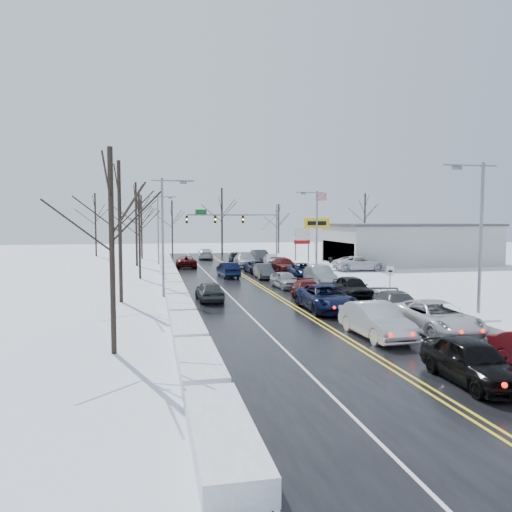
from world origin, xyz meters
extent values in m
plane|color=silver|center=(0.00, 0.00, 0.00)|extent=(160.00, 160.00, 0.00)
cube|color=black|center=(0.00, 2.00, 0.01)|extent=(14.00, 84.00, 0.01)
cube|color=white|center=(-7.60, 2.00, 0.00)|extent=(1.60, 72.00, 0.69)
cube|color=white|center=(7.60, 2.00, 0.00)|extent=(1.60, 72.00, 0.69)
cylinder|color=slate|center=(8.50, 28.00, 4.00)|extent=(0.24, 0.24, 8.00)
cylinder|color=slate|center=(2.00, 28.00, 6.50)|extent=(13.00, 0.18, 0.18)
cylinder|color=slate|center=(7.30, 28.00, 5.40)|extent=(2.33, 0.10, 2.33)
cube|color=#0C591E|center=(-2.50, 28.00, 6.90)|extent=(1.60, 0.08, 0.70)
cube|color=black|center=(3.50, 28.00, 5.85)|extent=(0.32, 0.25, 1.05)
sphere|color=#3F0705|center=(3.50, 27.84, 6.15)|extent=(0.20, 0.20, 0.20)
sphere|color=orange|center=(3.50, 27.84, 5.85)|extent=(0.22, 0.22, 0.22)
sphere|color=black|center=(3.50, 27.84, 5.55)|extent=(0.20, 0.20, 0.20)
cube|color=black|center=(-0.50, 28.00, 5.85)|extent=(0.32, 0.25, 1.05)
sphere|color=#3F0705|center=(-0.50, 27.84, 6.15)|extent=(0.20, 0.20, 0.20)
sphere|color=orange|center=(-0.50, 27.84, 5.85)|extent=(0.22, 0.22, 0.22)
sphere|color=black|center=(-0.50, 27.84, 5.55)|extent=(0.20, 0.20, 0.20)
cube|color=black|center=(-4.50, 28.00, 5.85)|extent=(0.32, 0.25, 1.05)
sphere|color=#3F0705|center=(-4.50, 27.84, 6.15)|extent=(0.20, 0.20, 0.20)
sphere|color=orange|center=(-4.50, 27.84, 5.85)|extent=(0.22, 0.22, 0.22)
sphere|color=black|center=(-4.50, 27.84, 5.55)|extent=(0.20, 0.20, 0.20)
cylinder|color=slate|center=(10.50, 16.00, 2.80)|extent=(0.20, 0.20, 5.60)
cube|color=yellow|center=(10.50, 16.00, 5.40)|extent=(3.20, 0.30, 1.20)
cube|color=black|center=(10.50, 15.83, 5.40)|extent=(2.40, 0.04, 0.50)
cylinder|color=slate|center=(9.60, 22.00, 2.00)|extent=(0.16, 0.16, 4.00)
cylinder|color=slate|center=(11.40, 22.00, 2.00)|extent=(0.16, 0.16, 4.00)
cube|color=white|center=(10.50, 22.00, 4.30)|extent=(2.20, 0.22, 0.70)
cube|color=white|center=(10.50, 22.00, 3.50)|extent=(2.20, 0.22, 0.70)
cube|color=#AE0D13|center=(10.50, 22.00, 2.80)|extent=(2.20, 0.22, 0.50)
cylinder|color=slate|center=(8.20, -8.00, 1.10)|extent=(0.08, 0.08, 2.20)
cube|color=white|center=(8.20, -8.00, 2.00)|extent=(0.55, 0.05, 0.70)
cube|color=black|center=(8.20, -8.04, 2.00)|extent=(0.35, 0.02, 0.15)
cylinder|color=silver|center=(15.00, 30.00, 5.00)|extent=(0.14, 0.14, 10.00)
cube|color=#BBBCB6|center=(24.00, 18.00, 2.50)|extent=(20.00, 12.00, 5.00)
cube|color=#262628|center=(14.05, 18.00, 1.60)|extent=(0.10, 11.00, 2.80)
cube|color=#3F3F42|center=(24.00, 18.00, 5.15)|extent=(20.40, 12.40, 0.30)
cylinder|color=slate|center=(8.50, -18.00, 4.50)|extent=(0.18, 0.18, 9.00)
cylinder|color=slate|center=(7.70, -18.00, 8.80)|extent=(3.20, 0.12, 0.12)
cube|color=slate|center=(6.90, -18.00, 8.65)|extent=(0.50, 0.25, 0.18)
cylinder|color=slate|center=(8.50, 10.00, 4.50)|extent=(0.18, 0.18, 9.00)
cylinder|color=slate|center=(7.70, 10.00, 8.80)|extent=(3.20, 0.12, 0.12)
cube|color=slate|center=(6.90, 10.00, 8.65)|extent=(0.50, 0.25, 0.18)
cylinder|color=slate|center=(-8.50, -4.00, 4.50)|extent=(0.18, 0.18, 9.00)
cylinder|color=slate|center=(-7.70, -4.00, 8.80)|extent=(3.20, 0.12, 0.12)
cube|color=slate|center=(-6.90, -4.00, 8.65)|extent=(0.50, 0.25, 0.18)
cylinder|color=slate|center=(-8.50, 24.00, 4.50)|extent=(0.18, 0.18, 9.00)
cylinder|color=slate|center=(-7.70, 24.00, 8.80)|extent=(3.20, 0.12, 0.12)
cube|color=slate|center=(-6.90, 24.00, 8.65)|extent=(0.50, 0.25, 0.18)
cylinder|color=#2D231C|center=(-11.00, -20.00, 4.50)|extent=(0.24, 0.24, 9.00)
cylinder|color=#2D231C|center=(-11.50, -6.00, 5.00)|extent=(0.27, 0.27, 10.00)
cylinder|color=#2D231C|center=(-10.50, 8.00, 4.25)|extent=(0.23, 0.23, 8.50)
cylinder|color=#2D231C|center=(-11.20, 22.00, 5.25)|extent=(0.28, 0.28, 10.50)
cylinder|color=#2D231C|center=(-10.80, 34.00, 4.75)|extent=(0.25, 0.25, 9.50)
cylinder|color=#2D231C|center=(-18.00, 40.00, 5.00)|extent=(0.27, 0.27, 10.00)
cylinder|color=#2D231C|center=(-6.00, 41.00, 4.50)|extent=(0.24, 0.24, 9.00)
cylinder|color=#2D231C|center=(2.00, 39.00, 5.50)|extent=(0.29, 0.29, 11.00)
cylinder|color=#2D231C|center=(12.00, 40.50, 4.25)|extent=(0.23, 0.23, 8.50)
cylinder|color=#2D231C|center=(28.00, 41.00, 5.25)|extent=(0.28, 0.28, 10.50)
imported|color=black|center=(1.93, -26.77, 0.00)|extent=(2.01, 4.78, 1.62)
imported|color=silver|center=(1.58, -19.61, 0.00)|extent=(2.04, 5.30, 1.72)
imported|color=black|center=(1.63, -12.18, 0.00)|extent=(2.80, 5.98, 1.66)
imported|color=#4B0A0A|center=(1.74, -8.00, 0.00)|extent=(2.60, 5.11, 1.42)
imported|color=#9C9FA3|center=(1.83, -1.44, 0.00)|extent=(2.12, 4.35, 1.43)
imported|color=#3F4144|center=(1.57, 5.85, 0.00)|extent=(1.72, 4.42, 1.43)
imported|color=black|center=(1.95, 10.60, 0.00)|extent=(2.45, 4.90, 1.33)
imported|color=#A2A5AA|center=(1.92, 17.99, 0.00)|extent=(2.64, 6.00, 1.71)
imported|color=black|center=(1.74, 23.27, 0.00)|extent=(2.17, 4.76, 1.58)
imported|color=silver|center=(5.07, -19.36, 0.00)|extent=(2.79, 5.96, 1.65)
imported|color=#3B3D40|center=(5.15, -15.08, 0.00)|extent=(2.70, 5.40, 1.51)
imported|color=black|center=(5.36, -7.61, 0.00)|extent=(2.03, 4.85, 1.64)
imported|color=#93969B|center=(5.38, -0.22, 0.00)|extent=(2.05, 5.25, 1.70)
imported|color=#0B1433|center=(5.43, 5.34, 0.00)|extent=(2.96, 5.54, 1.48)
imported|color=#460C09|center=(5.20, 11.44, 0.00)|extent=(2.31, 5.28, 1.51)
imported|color=white|center=(5.45, 18.41, 0.00)|extent=(2.33, 4.82, 1.59)
imported|color=#3D4042|center=(5.27, 24.58, 0.00)|extent=(2.34, 5.20, 1.65)
imported|color=black|center=(-1.75, 7.58, 0.00)|extent=(1.94, 4.71, 1.52)
imported|color=#48090A|center=(-5.25, 18.74, 0.00)|extent=(2.42, 5.16, 1.43)
imported|color=silver|center=(-1.58, 31.16, 0.00)|extent=(2.57, 5.50, 1.55)
imported|color=#3D4042|center=(-5.28, -6.78, 0.00)|extent=(1.87, 4.38, 1.48)
imported|color=white|center=(13.99, 10.82, 0.00)|extent=(6.22, 3.13, 1.69)
imported|color=#3B3D40|center=(17.02, 17.36, 0.00)|extent=(2.39, 5.01, 1.41)
imported|color=black|center=(14.87, 21.76, 0.00)|extent=(2.02, 4.73, 1.59)
camera|label=1|loc=(-9.29, -42.39, 5.91)|focal=35.00mm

